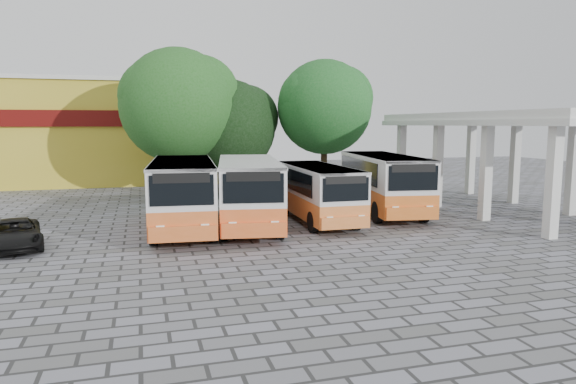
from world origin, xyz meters
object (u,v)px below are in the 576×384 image
object	(u,v)px
bus_centre_right	(318,190)
parked_car	(15,234)
bus_centre_left	(249,188)
bus_far_left	(183,190)
bus_far_right	(383,180)

from	to	relation	value
bus_centre_right	parked_car	world-z (taller)	bus_centre_right
bus_centre_right	bus_centre_left	bearing A→B (deg)	-172.73
parked_car	bus_centre_left	bearing A→B (deg)	-2.80
bus_far_left	bus_centre_right	size ratio (longest dim) A/B	1.16
bus_far_left	bus_centre_left	xyz separation A→B (m)	(3.00, -0.14, -0.01)
bus_centre_left	parked_car	world-z (taller)	bus_centre_left
parked_car	bus_far_left	bearing A→B (deg)	2.66
bus_centre_left	bus_far_right	size ratio (longest dim) A/B	1.00
bus_centre_right	parked_car	xyz separation A→B (m)	(-13.08, -2.02, -1.03)
bus_far_left	bus_centre_right	bearing A→B (deg)	6.85
bus_far_left	parked_car	xyz separation A→B (m)	(-6.55, -1.78, -1.26)
bus_centre_left	bus_far_left	bearing A→B (deg)	-173.43
bus_far_left	parked_car	bearing A→B (deg)	-159.96
bus_far_left	parked_car	world-z (taller)	bus_far_left
bus_centre_left	bus_far_right	bearing A→B (deg)	21.43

